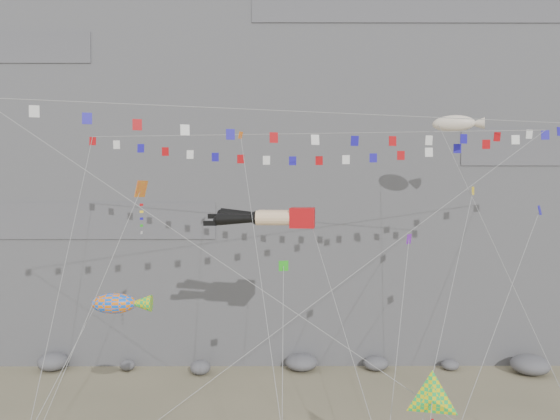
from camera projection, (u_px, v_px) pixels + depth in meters
name	position (u px, v px, depth m)	size (l,w,h in m)	color
cliff	(296.00, 92.00, 58.03)	(80.00, 28.00, 50.00)	slate
talus_boulders	(301.00, 363.00, 43.89)	(60.00, 3.00, 1.20)	slate
legs_kite	(272.00, 218.00, 32.04)	(9.66, 14.41, 18.60)	#BA0B0F
flag_banner_upper	(306.00, 134.00, 33.72)	(27.77, 13.61, 25.02)	#BA0B0F
flag_banner_lower	(336.00, 113.00, 29.48)	(33.25, 10.91, 22.34)	#BA0B0F
harlequin_kite	(141.00, 190.00, 28.15)	(5.90, 5.98, 16.12)	red
fish_windsock	(114.00, 304.00, 27.52)	(5.95, 6.70, 11.35)	orange
delta_kite	(432.00, 400.00, 22.79)	(3.23, 5.37, 7.88)	yellow
blimp_windsock	(454.00, 124.00, 37.04)	(5.90, 13.12, 22.69)	#F6E4CA
small_kite_a	(242.00, 145.00, 32.89)	(3.75, 14.40, 22.79)	orange
small_kite_b	(409.00, 242.00, 30.74)	(4.46, 11.28, 16.18)	purple
small_kite_c	(283.00, 269.00, 28.65)	(1.15, 9.99, 14.00)	green
small_kite_d	(472.00, 196.00, 33.85)	(8.84, 15.17, 22.03)	yellow
small_kite_e	(538.00, 215.00, 29.77)	(9.56, 9.08, 18.09)	#1C13A6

